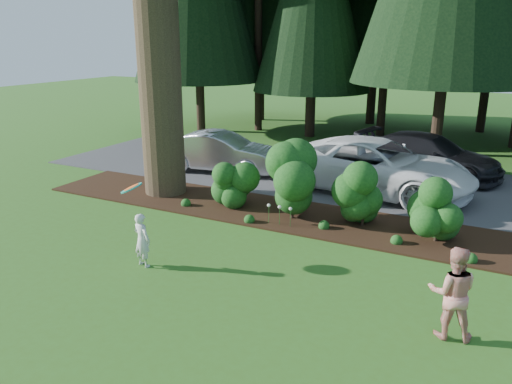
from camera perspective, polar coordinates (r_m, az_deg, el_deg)
ground at (r=10.66m, az=-1.22°, el=-8.37°), size 80.00×80.00×0.00m
mulch_bed at (r=13.38m, az=5.36°, el=-2.86°), size 16.00×2.50×0.05m
driveway at (r=17.22m, az=10.62°, el=1.49°), size 22.00×6.00×0.03m
shrub_row at (r=12.78m, az=8.47°, el=-0.24°), size 6.53×1.60×1.61m
lily_cluster at (r=12.59m, az=2.71°, el=-1.83°), size 0.69×0.09×0.57m
car_silver_wagon at (r=17.75m, az=-4.07°, el=4.58°), size 4.40×2.12×1.39m
car_white_suv at (r=15.67m, az=13.57°, el=2.87°), size 6.20×3.54×1.63m
car_dark_suv at (r=18.14m, az=19.08°, el=4.00°), size 5.19×2.89×1.42m
child at (r=10.68m, az=-12.89°, el=-5.37°), size 0.47×0.36×1.17m
adult at (r=8.57m, az=21.53°, el=-10.66°), size 0.86×0.73×1.55m
frisbee at (r=10.73m, az=-14.05°, el=0.46°), size 0.48×0.48×0.27m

